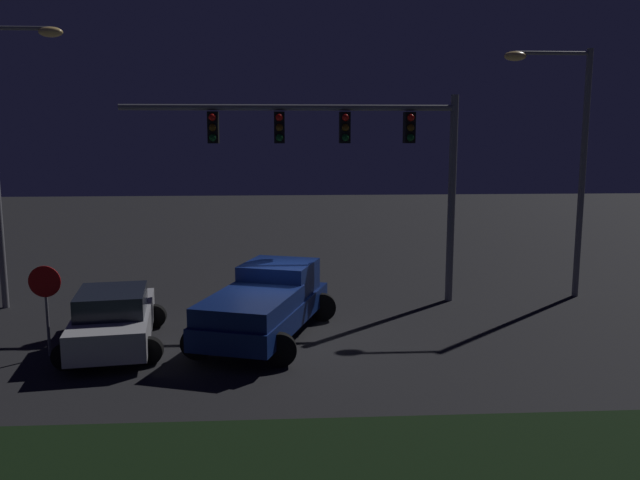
{
  "coord_description": "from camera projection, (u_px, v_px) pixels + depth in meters",
  "views": [
    {
      "loc": [
        -0.1,
        -17.0,
        5.33
      ],
      "look_at": [
        1.04,
        1.66,
        2.29
      ],
      "focal_mm": 36.93,
      "sensor_mm": 36.0,
      "label": 1
    }
  ],
  "objects": [
    {
      "name": "ground_plane",
      "position": [
        285.0,
        334.0,
        17.61
      ],
      "size": [
        80.0,
        80.0,
        0.0
      ],
      "primitive_type": "plane",
      "color": "black"
    },
    {
      "name": "car_sedan",
      "position": [
        114.0,
        319.0,
        16.47
      ],
      "size": [
        2.89,
        4.61,
        1.51
      ],
      "rotation": [
        0.0,
        0.0,
        1.71
      ],
      "color": "#B7B7BC",
      "rests_on": "ground_plane"
    },
    {
      "name": "traffic_signal_gantry",
      "position": [
        346.0,
        143.0,
        20.19
      ],
      "size": [
        10.32,
        0.56,
        6.5
      ],
      "color": "slate",
      "rests_on": "ground_plane"
    },
    {
      "name": "street_lamp_right",
      "position": [
        567.0,
        142.0,
        20.94
      ],
      "size": [
        2.84,
        0.44,
        7.95
      ],
      "color": "slate",
      "rests_on": "ground_plane"
    },
    {
      "name": "street_lamp_left",
      "position": [
        7.0,
        135.0,
        19.52
      ],
      "size": [
        2.33,
        0.44,
        8.49
      ],
      "color": "slate",
      "rests_on": "ground_plane"
    },
    {
      "name": "stop_sign",
      "position": [
        46.0,
        293.0,
        15.66
      ],
      "size": [
        0.76,
        0.08,
        2.23
      ],
      "color": "slate",
      "rests_on": "ground_plane"
    },
    {
      "name": "pickup_truck",
      "position": [
        267.0,
        299.0,
        17.33
      ],
      "size": [
        3.97,
        5.75,
        1.8
      ],
      "rotation": [
        0.0,
        0.0,
        1.25
      ],
      "color": "navy",
      "rests_on": "ground_plane"
    }
  ]
}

